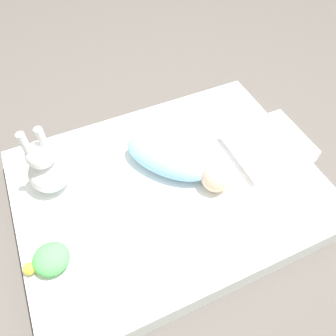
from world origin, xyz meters
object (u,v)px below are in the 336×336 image
at_px(swaddled_baby, 176,161).
at_px(bunny_plush, 47,168).
at_px(pillow, 268,145).
at_px(turtle_plush, 50,259).

xyz_separation_m(swaddled_baby, bunny_plush, (0.53, -0.15, 0.06)).
bearing_deg(swaddled_baby, pillow, 42.79).
relative_size(pillow, bunny_plush, 1.00).
bearing_deg(pillow, turtle_plush, 7.55).
bearing_deg(swaddled_baby, turtle_plush, -108.72).
bearing_deg(turtle_plush, swaddled_baby, -160.71).
xyz_separation_m(swaddled_baby, pillow, (-0.45, 0.07, -0.03)).
bearing_deg(bunny_plush, turtle_plush, 76.98).
relative_size(swaddled_baby, bunny_plush, 1.37).
relative_size(bunny_plush, turtle_plush, 1.97).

